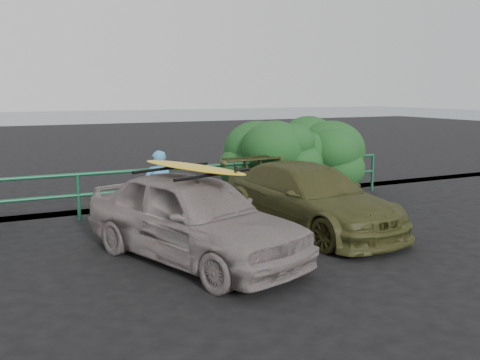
% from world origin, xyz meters
% --- Properties ---
extents(ground, '(80.00, 80.00, 0.00)m').
position_xyz_m(ground, '(0.00, 0.00, 0.00)').
color(ground, black).
extents(ocean, '(200.00, 200.00, 0.00)m').
position_xyz_m(ocean, '(0.00, 60.00, 0.00)').
color(ocean, slate).
rests_on(ocean, ground).
extents(guardrail, '(14.00, 0.08, 1.04)m').
position_xyz_m(guardrail, '(0.00, 5.00, 0.52)').
color(guardrail, '#14492F').
rests_on(guardrail, ground).
extents(shrub_right, '(3.20, 2.40, 1.91)m').
position_xyz_m(shrub_right, '(5.00, 5.50, 0.95)').
color(shrub_right, '#19461B').
rests_on(shrub_right, ground).
extents(sedan, '(3.05, 4.63, 1.46)m').
position_xyz_m(sedan, '(0.23, 1.34, 0.73)').
color(sedan, slate).
rests_on(sedan, ground).
extents(olive_vehicle, '(2.30, 4.66, 1.30)m').
position_xyz_m(olive_vehicle, '(3.03, 2.17, 0.65)').
color(olive_vehicle, '#3A3B1A').
rests_on(olive_vehicle, ground).
extents(man, '(0.62, 0.44, 1.59)m').
position_xyz_m(man, '(0.37, 3.61, 0.80)').
color(man, teal).
rests_on(man, ground).
extents(roof_rack, '(1.84, 1.56, 0.05)m').
position_xyz_m(roof_rack, '(0.23, 1.34, 1.49)').
color(roof_rack, black).
rests_on(roof_rack, sedan).
extents(surfboard, '(1.26, 2.43, 0.07)m').
position_xyz_m(surfboard, '(0.23, 1.34, 1.55)').
color(surfboard, gold).
rests_on(surfboard, roof_rack).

